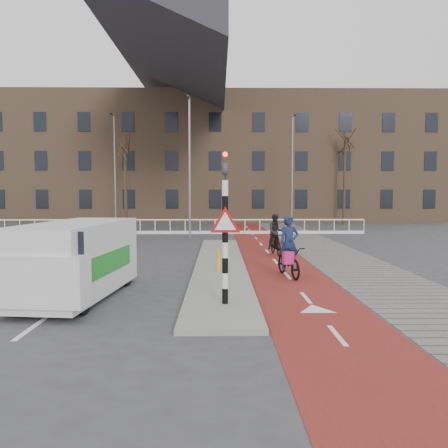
{
  "coord_description": "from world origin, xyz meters",
  "views": [
    {
      "loc": [
        -0.75,
        -12.08,
        2.69
      ],
      "look_at": [
        -0.54,
        5.0,
        1.5
      ],
      "focal_mm": 35.0,
      "sensor_mm": 36.0,
      "label": 1
    }
  ],
  "objects": [
    {
      "name": "streetlight_left",
      "position": [
        -9.01,
        22.9,
        4.47
      ],
      "size": [
        0.12,
        0.12,
        8.94
      ],
      "primitive_type": "cylinder",
      "color": "slate",
      "rests_on": "ground"
    },
    {
      "name": "cyclist_far",
      "position": [
        1.74,
        6.79,
        0.75
      ],
      "size": [
        0.82,
        1.69,
        1.79
      ],
      "rotation": [
        0.0,
        0.0,
        0.13
      ],
      "color": "black",
      "rests_on": "bike_lane"
    },
    {
      "name": "tree_right",
      "position": [
        10.12,
        25.66,
        3.96
      ],
      "size": [
        0.21,
        0.21,
        7.92
      ],
      "primitive_type": "cylinder",
      "color": "#312315",
      "rests_on": "ground"
    },
    {
      "name": "sidewalk",
      "position": [
        4.3,
        10.0,
        0.01
      ],
      "size": [
        3.0,
        60.0,
        0.01
      ],
      "primitive_type": "cube",
      "color": "slate",
      "rests_on": "ground"
    },
    {
      "name": "streetlight_near",
      "position": [
        -2.46,
        13.71,
        4.13
      ],
      "size": [
        0.12,
        0.12,
        8.26
      ],
      "primitive_type": "cylinder",
      "color": "slate",
      "rests_on": "ground"
    },
    {
      "name": "bike_lane",
      "position": [
        1.5,
        10.0,
        0.01
      ],
      "size": [
        2.5,
        60.0,
        0.01
      ],
      "primitive_type": "cube",
      "color": "maroon",
      "rests_on": "ground"
    },
    {
      "name": "streetlight_right",
      "position": [
        5.07,
        22.56,
        4.41
      ],
      "size": [
        0.12,
        0.12,
        8.81
      ],
      "primitive_type": "cylinder",
      "color": "slate",
      "rests_on": "ground"
    },
    {
      "name": "curb_island",
      "position": [
        -0.7,
        4.0,
        0.06
      ],
      "size": [
        1.8,
        16.0,
        0.12
      ],
      "primitive_type": "cube",
      "color": "gray",
      "rests_on": "ground"
    },
    {
      "name": "bollard",
      "position": [
        -0.75,
        2.31,
        0.49
      ],
      "size": [
        0.12,
        0.12,
        0.75
      ],
      "primitive_type": "cylinder",
      "color": "#E0AE0C",
      "rests_on": "curb_island"
    },
    {
      "name": "van",
      "position": [
        -4.42,
        -0.89,
        1.03
      ],
      "size": [
        2.28,
        4.7,
        1.95
      ],
      "rotation": [
        0.0,
        0.0,
        -0.11
      ],
      "color": "silver",
      "rests_on": "ground"
    },
    {
      "name": "railing",
      "position": [
        -5.0,
        17.0,
        0.31
      ],
      "size": [
        28.0,
        0.1,
        0.99
      ],
      "color": "silver",
      "rests_on": "ground"
    },
    {
      "name": "ground",
      "position": [
        0.0,
        0.0,
        0.0
      ],
      "size": [
        120.0,
        120.0,
        0.0
      ],
      "primitive_type": "plane",
      "color": "#38383A",
      "rests_on": "ground"
    },
    {
      "name": "tree_mid",
      "position": [
        -8.06,
        22.31,
        3.52
      ],
      "size": [
        0.25,
        0.25,
        7.03
      ],
      "primitive_type": "cylinder",
      "color": "#312315",
      "rests_on": "ground"
    },
    {
      "name": "cyclist_near",
      "position": [
        1.51,
        1.85,
        0.67
      ],
      "size": [
        1.02,
        1.98,
        1.97
      ],
      "rotation": [
        0.0,
        0.0,
        0.2
      ],
      "color": "black",
      "rests_on": "bike_lane"
    },
    {
      "name": "townhouse_row",
      "position": [
        -3.0,
        32.0,
        7.81
      ],
      "size": [
        46.0,
        10.0,
        15.9
      ],
      "color": "#7F6047",
      "rests_on": "ground"
    },
    {
      "name": "traffic_signal",
      "position": [
        -0.6,
        -2.02,
        1.99
      ],
      "size": [
        0.8,
        0.8,
        3.68
      ],
      "color": "black",
      "rests_on": "curb_island"
    }
  ]
}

